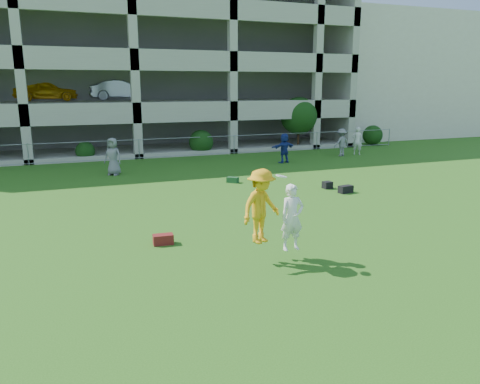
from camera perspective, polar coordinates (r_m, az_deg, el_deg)
name	(u,v)px	position (r m, az deg, el deg)	size (l,w,h in m)	color
ground	(278,282)	(10.66, 4.69, -10.87)	(100.00, 100.00, 0.00)	#235114
stucco_building	(374,77)	(45.79, 15.97, 13.33)	(16.00, 14.00, 10.00)	beige
bystander_c	(113,157)	(23.52, -15.23, 4.20)	(0.89, 0.58, 1.81)	slate
bystander_d	(284,148)	(26.49, 5.42, 5.36)	(1.54, 0.49, 1.66)	navy
bystander_e	(357,141)	(30.41, 14.12, 6.08)	(0.64, 0.42, 1.74)	silver
bystander_f	(341,142)	(29.54, 12.26, 5.93)	(1.09, 0.63, 1.69)	slate
bag_red_a	(163,239)	(13.11, -9.35, -5.72)	(0.55, 0.30, 0.28)	#500D18
crate_d	(327,185)	(20.16, 10.60, 0.84)	(0.35, 0.35, 0.30)	black
bag_black_e	(346,189)	(19.50, 12.76, 0.34)	(0.60, 0.30, 0.30)	black
bag_green_g	(233,180)	(21.03, -0.90, 1.49)	(0.50, 0.30, 0.25)	#153C21
frisbee_contest	(268,209)	(11.37, 3.45, -2.05)	(1.81, 1.09, 2.10)	orange
parking_garage	(116,61)	(36.75, -14.88, 15.20)	(30.00, 14.00, 12.00)	#9E998C
fence	(139,149)	(28.33, -12.22, 5.17)	(36.06, 0.06, 1.20)	gray
shrub_row	(209,130)	(29.95, -3.74, 7.57)	(34.38, 2.52, 3.50)	#163D11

